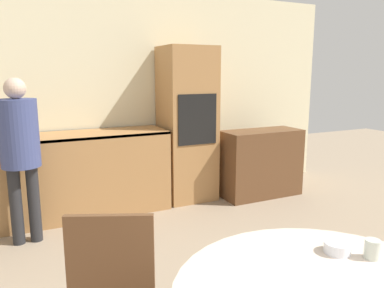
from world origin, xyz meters
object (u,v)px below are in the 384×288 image
object	(u,v)px
oven_unit	(187,124)
cup	(372,249)
bowl_centre	(337,248)
sideboard	(261,163)
person_standing	(20,144)

from	to	relation	value
oven_unit	cup	size ratio (longest dim) A/B	20.45
cup	bowl_centre	world-z (taller)	cup
oven_unit	sideboard	distance (m)	1.10
oven_unit	cup	xyz separation A→B (m)	(-0.48, -3.11, -0.17)
person_standing	bowl_centre	distance (m)	2.83
bowl_centre	person_standing	bearing A→B (deg)	118.36
person_standing	bowl_centre	world-z (taller)	person_standing
sideboard	bowl_centre	distance (m)	3.08
oven_unit	person_standing	bearing A→B (deg)	-164.88
oven_unit	sideboard	bearing A→B (deg)	-19.97
sideboard	person_standing	xyz separation A→B (m)	(-2.84, -0.19, 0.52)
cup	bowl_centre	distance (m)	0.15
sideboard	person_standing	bearing A→B (deg)	-176.15
oven_unit	person_standing	xyz separation A→B (m)	(-1.93, -0.52, 0.00)
oven_unit	person_standing	distance (m)	2.00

